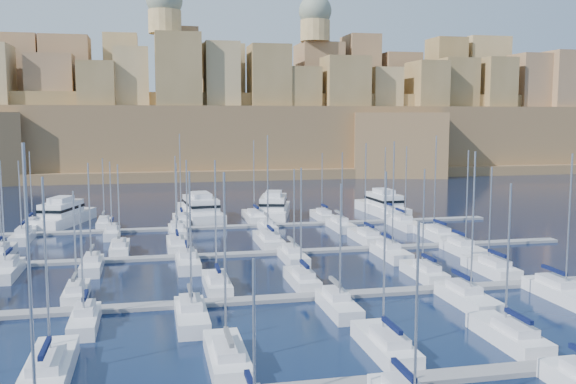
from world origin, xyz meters
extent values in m
plane|color=black|center=(0.00, 0.00, 0.00)|extent=(600.00, 600.00, 0.00)
cube|color=slate|center=(0.00, -34.00, 0.20)|extent=(84.00, 2.00, 0.40)
cube|color=slate|center=(0.00, -12.00, 0.20)|extent=(84.00, 2.00, 0.40)
cube|color=slate|center=(0.00, 10.00, 0.20)|extent=(84.00, 2.00, 0.40)
cube|color=slate|center=(0.00, 32.00, 0.20)|extent=(84.00, 2.00, 0.40)
cube|color=white|center=(-24.95, -27.84, 0.56)|extent=(3.09, 10.31, 1.72)
cube|color=silver|center=(-24.95, -28.87, 1.77)|extent=(2.17, 4.64, 0.70)
cylinder|color=#9EA0A8|center=(-24.95, -27.33, 7.99)|extent=(0.18, 0.18, 13.14)
cube|color=#090F33|center=(-24.95, -29.39, 2.82)|extent=(0.35, 4.13, 0.35)
cube|color=white|center=(-12.20, -28.28, 0.54)|extent=(2.83, 9.44, 1.67)
cube|color=silver|center=(-12.20, -29.22, 1.72)|extent=(1.98, 4.25, 0.70)
cylinder|color=#9EA0A8|center=(-12.20, -27.81, 8.04)|extent=(0.18, 0.18, 13.33)
cube|color=#595B60|center=(-12.20, -29.70, 2.77)|extent=(0.35, 3.78, 0.35)
cube|color=white|center=(0.41, -28.35, 0.53)|extent=(2.79, 9.30, 1.66)
cube|color=silver|center=(0.41, -29.28, 1.71)|extent=(1.95, 4.18, 0.70)
cylinder|color=#9EA0A8|center=(0.41, -27.89, 7.94)|extent=(0.18, 0.18, 13.15)
cube|color=#090F33|center=(0.41, -29.75, 2.76)|extent=(0.35, 3.72, 0.35)
cube|color=white|center=(11.26, -28.31, 0.53)|extent=(2.81, 9.38, 1.67)
cube|color=silver|center=(11.26, -29.25, 1.72)|extent=(1.97, 4.22, 0.70)
cylinder|color=#9EA0A8|center=(11.26, -27.84, 7.36)|extent=(0.18, 0.18, 11.99)
cube|color=#090F33|center=(11.26, -29.72, 2.77)|extent=(0.35, 3.75, 0.35)
cylinder|color=#9EA0A8|center=(-23.66, -40.86, 9.45)|extent=(0.18, 0.18, 16.04)
cylinder|color=#9EA0A8|center=(-11.85, -39.25, 5.99)|extent=(0.18, 0.18, 9.40)
cube|color=#090F33|center=(-11.85, -37.70, 2.69)|extent=(0.35, 3.09, 0.35)
cylinder|color=#9EA0A8|center=(-2.07, -39.88, 6.99)|extent=(0.18, 0.18, 11.28)
cube|color=#090F33|center=(-2.07, -38.11, 2.74)|extent=(0.35, 3.55, 0.35)
cube|color=white|center=(-25.27, -7.24, 0.49)|extent=(2.26, 7.53, 1.58)
cube|color=silver|center=(-25.27, -7.99, 1.63)|extent=(1.58, 3.39, 0.70)
cylinder|color=#9EA0A8|center=(-25.27, -6.86, 6.26)|extent=(0.18, 0.18, 9.96)
cube|color=#595B60|center=(-25.27, -8.37, 2.68)|extent=(0.35, 3.01, 0.35)
cube|color=white|center=(-10.73, -6.68, 0.52)|extent=(2.59, 8.64, 1.63)
cube|color=silver|center=(-10.73, -7.54, 1.68)|extent=(1.81, 3.89, 0.70)
cylinder|color=#9EA0A8|center=(-10.73, -6.25, 7.74)|extent=(0.18, 0.18, 12.82)
cube|color=#090F33|center=(-10.73, -7.98, 2.73)|extent=(0.35, 3.46, 0.35)
cube|color=white|center=(-1.25, -6.77, 0.51)|extent=(2.54, 8.46, 1.62)
cube|color=silver|center=(-1.25, -7.62, 1.67)|extent=(1.78, 3.81, 0.70)
cylinder|color=#9EA0A8|center=(-1.25, -6.35, 7.25)|extent=(0.18, 0.18, 11.86)
cube|color=#090F33|center=(-1.25, -8.04, 2.72)|extent=(0.35, 3.38, 0.35)
cube|color=white|center=(13.41, -6.67, 0.52)|extent=(2.60, 8.67, 1.63)
cube|color=silver|center=(13.41, -7.53, 1.68)|extent=(1.82, 3.90, 0.70)
cylinder|color=#9EA0A8|center=(13.41, -6.23, 7.05)|extent=(0.18, 0.18, 11.43)
cube|color=#090F33|center=(13.41, -7.97, 2.73)|extent=(0.35, 3.47, 0.35)
cube|color=white|center=(22.19, -6.22, 0.54)|extent=(2.87, 9.57, 1.68)
cube|color=silver|center=(22.19, -7.17, 1.73)|extent=(2.01, 4.31, 0.70)
cylinder|color=#9EA0A8|center=(22.19, -5.74, 7.11)|extent=(0.18, 0.18, 11.46)
cube|color=#090F33|center=(22.19, -7.65, 2.78)|extent=(0.35, 3.83, 0.35)
cube|color=white|center=(-23.56, -16.92, 0.50)|extent=(2.35, 7.84, 1.59)
cube|color=silver|center=(-23.56, -16.14, 1.64)|extent=(1.65, 3.53, 0.70)
cylinder|color=#9EA0A8|center=(-23.56, -17.31, 6.28)|extent=(0.18, 0.18, 9.97)
cube|color=#090F33|center=(-23.56, -15.74, 2.69)|extent=(0.35, 3.14, 0.35)
cube|color=white|center=(-14.17, -17.64, 0.53)|extent=(2.78, 9.27, 1.66)
cube|color=silver|center=(-14.17, -16.71, 1.71)|extent=(1.95, 4.17, 0.70)
cylinder|color=#9EA0A8|center=(-14.17, -18.10, 7.69)|extent=(0.18, 0.18, 12.65)
cube|color=#595B60|center=(-14.17, -16.25, 2.76)|extent=(0.35, 3.71, 0.35)
cube|color=white|center=(-0.10, -17.22, 0.51)|extent=(2.53, 8.45, 1.62)
cube|color=silver|center=(-0.10, -16.38, 1.67)|extent=(1.77, 3.80, 0.70)
cylinder|color=#9EA0A8|center=(-0.10, -17.65, 6.92)|extent=(0.18, 0.18, 11.20)
cube|color=#595B60|center=(-0.10, -15.96, 2.72)|extent=(0.35, 3.38, 0.35)
cube|color=white|center=(13.18, -17.79, 0.54)|extent=(2.87, 9.58, 1.68)
cube|color=silver|center=(13.18, -16.83, 1.73)|extent=(2.01, 4.31, 0.70)
cylinder|color=#9EA0A8|center=(13.18, -18.27, 8.40)|extent=(0.18, 0.18, 14.05)
cube|color=#090F33|center=(13.18, -16.35, 2.78)|extent=(0.35, 3.83, 0.35)
cube|color=white|center=(23.59, -18.02, 0.55)|extent=(3.01, 10.05, 1.70)
cube|color=silver|center=(23.59, -17.02, 1.75)|extent=(2.11, 4.52, 0.70)
cylinder|color=#9EA0A8|center=(23.59, -18.53, 8.27)|extent=(0.18, 0.18, 13.73)
cube|color=#090F33|center=(23.59, -16.52, 2.80)|extent=(0.35, 4.02, 0.35)
cube|color=white|center=(-37.22, 15.36, 0.52)|extent=(2.62, 8.72, 1.64)
cube|color=silver|center=(-37.22, 14.49, 1.69)|extent=(1.83, 3.92, 0.70)
cube|color=white|center=(-21.88, 15.16, 0.51)|extent=(2.50, 8.33, 1.62)
cube|color=silver|center=(-21.88, 14.33, 1.67)|extent=(1.75, 3.75, 0.70)
cylinder|color=#9EA0A8|center=(-21.88, 15.58, 6.80)|extent=(0.18, 0.18, 10.97)
cube|color=#595B60|center=(-21.88, 13.92, 2.72)|extent=(0.35, 3.33, 0.35)
cube|color=white|center=(-14.08, 15.54, 0.53)|extent=(2.72, 9.08, 1.65)
cube|color=silver|center=(-14.08, 14.63, 1.70)|extent=(1.91, 4.09, 0.70)
cylinder|color=#9EA0A8|center=(-14.08, 15.99, 7.33)|extent=(0.18, 0.18, 11.95)
cube|color=#090F33|center=(-14.08, 14.18, 2.75)|extent=(0.35, 3.63, 0.35)
cube|color=white|center=(-0.80, 16.16, 0.56)|extent=(3.10, 10.33, 1.72)
cube|color=silver|center=(-0.80, 15.13, 1.77)|extent=(2.17, 4.65, 0.70)
cylinder|color=#9EA0A8|center=(-0.80, 16.68, 8.77)|extent=(0.18, 0.18, 14.70)
cube|color=#090F33|center=(-0.80, 14.61, 2.82)|extent=(0.35, 4.13, 0.35)
cube|color=white|center=(14.06, 15.78, 0.54)|extent=(2.87, 9.56, 1.68)
cube|color=silver|center=(14.06, 14.83, 1.73)|extent=(2.01, 4.30, 0.70)
cylinder|color=#9EA0A8|center=(14.06, 16.26, 8.11)|extent=(0.18, 0.18, 13.46)
cube|color=#090F33|center=(14.06, 14.35, 2.78)|extent=(0.35, 3.83, 0.35)
cube|color=white|center=(25.44, 15.99, 0.55)|extent=(3.00, 9.99, 1.70)
cube|color=silver|center=(25.44, 15.00, 1.75)|extent=(2.10, 4.49, 0.70)
cylinder|color=#9EA0A8|center=(25.44, 16.49, 8.65)|extent=(0.18, 0.18, 14.49)
cube|color=#090F33|center=(25.44, 14.50, 2.80)|extent=(0.35, 4.00, 0.35)
cube|color=white|center=(-34.37, 4.42, 0.53)|extent=(2.75, 9.15, 1.66)
cube|color=silver|center=(-34.37, 5.34, 1.71)|extent=(1.92, 4.12, 0.70)
cylinder|color=#9EA0A8|center=(-34.37, 3.97, 7.55)|extent=(0.18, 0.18, 12.39)
cube|color=#090F33|center=(-34.37, 5.80, 2.76)|extent=(0.35, 3.66, 0.35)
cube|color=white|center=(-24.76, 4.98, 0.50)|extent=(2.41, 8.03, 1.60)
cube|color=silver|center=(-24.76, 5.79, 1.65)|extent=(1.69, 3.61, 0.70)
cylinder|color=#9EA0A8|center=(-24.76, 4.58, 7.30)|extent=(0.18, 0.18, 11.99)
cube|color=#595B60|center=(-24.76, 6.19, 2.70)|extent=(0.35, 3.21, 0.35)
cube|color=white|center=(-13.20, 4.38, 0.53)|extent=(2.77, 9.23, 1.66)
cube|color=silver|center=(-13.20, 5.31, 1.71)|extent=(1.94, 4.16, 0.70)
cylinder|color=#9EA0A8|center=(-13.20, 3.92, 7.44)|extent=(0.18, 0.18, 12.16)
cube|color=#090F33|center=(-13.20, 5.77, 2.76)|extent=(0.35, 3.69, 0.35)
cube|color=white|center=(0.35, 4.68, 0.52)|extent=(2.59, 8.64, 1.63)
cube|color=silver|center=(0.35, 5.54, 1.68)|extent=(1.81, 3.89, 0.70)
cylinder|color=#9EA0A8|center=(0.35, 4.25, 6.74)|extent=(0.18, 0.18, 10.82)
cube|color=#595B60|center=(0.35, 5.98, 2.73)|extent=(0.35, 3.46, 0.35)
cube|color=white|center=(13.62, 4.34, 0.53)|extent=(2.80, 9.33, 1.67)
cube|color=silver|center=(13.62, 5.27, 1.72)|extent=(1.96, 4.20, 0.70)
cylinder|color=#9EA0A8|center=(13.62, 3.87, 8.46)|extent=(0.18, 0.18, 14.19)
cube|color=#090F33|center=(13.62, 5.74, 2.77)|extent=(0.35, 3.73, 0.35)
cube|color=white|center=(24.19, 4.33, 0.53)|extent=(2.80, 9.34, 1.67)
cube|color=silver|center=(24.19, 5.26, 1.72)|extent=(1.96, 4.20, 0.70)
cylinder|color=#9EA0A8|center=(24.19, 3.86, 7.82)|extent=(0.18, 0.18, 12.91)
cube|color=#090F33|center=(24.19, 5.73, 2.77)|extent=(0.35, 3.74, 0.35)
cube|color=white|center=(-36.99, 37.30, 0.51)|extent=(2.58, 8.59, 1.63)
cube|color=silver|center=(-36.99, 36.44, 1.68)|extent=(1.80, 3.87, 0.70)
cylinder|color=#9EA0A8|center=(-36.99, 37.73, 7.18)|extent=(0.18, 0.18, 11.71)
cube|color=#090F33|center=(-36.99, 36.01, 2.73)|extent=(0.35, 3.44, 0.35)
cube|color=white|center=(-25.36, 36.83, 0.49)|extent=(2.30, 7.67, 1.58)
cube|color=silver|center=(-25.36, 36.07, 1.63)|extent=(1.61, 3.45, 0.70)
cylinder|color=#9EA0A8|center=(-25.36, 37.22, 6.53)|extent=(0.18, 0.18, 10.50)
cube|color=#595B60|center=(-25.36, 35.68, 2.68)|extent=(0.35, 3.07, 0.35)
cube|color=white|center=(-12.40, 37.61, 0.53)|extent=(2.76, 9.21, 1.66)
cube|color=silver|center=(-12.40, 36.69, 1.71)|extent=(1.93, 4.15, 0.70)
cylinder|color=#9EA0A8|center=(-12.40, 38.07, 8.57)|extent=(0.18, 0.18, 14.43)
cube|color=#090F33|center=(-12.40, 36.22, 2.76)|extent=(0.35, 3.69, 0.35)
cube|color=white|center=(0.74, 38.39, 0.57)|extent=(3.23, 10.78, 1.74)
cube|color=silver|center=(0.74, 37.31, 1.79)|extent=(2.26, 4.85, 0.70)
cylinder|color=#9EA0A8|center=(0.74, 38.93, 8.00)|extent=(0.18, 0.18, 13.13)
cube|color=#090F33|center=(0.74, 36.77, 2.84)|extent=(0.35, 4.31, 0.35)
cube|color=white|center=(13.18, 37.40, 0.52)|extent=(2.64, 8.80, 1.64)
cube|color=silver|center=(13.18, 36.52, 1.69)|extent=(1.85, 3.96, 0.70)
cylinder|color=#9EA0A8|center=(13.18, 37.84, 6.77)|extent=(0.18, 0.18, 10.86)
cube|color=#090F33|center=(13.18, 36.08, 2.74)|extent=(0.35, 3.52, 0.35)
cube|color=white|center=(25.41, 37.55, 0.53)|extent=(2.73, 9.09, 1.65)
cube|color=silver|center=(25.41, 36.64, 1.70)|extent=(1.91, 4.09, 0.70)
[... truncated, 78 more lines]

